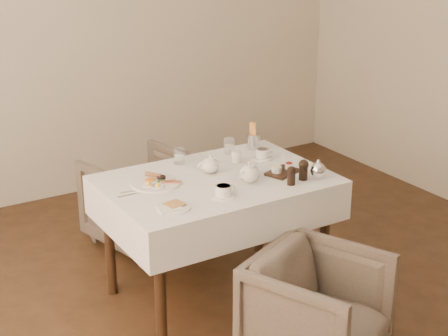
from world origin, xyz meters
TOP-DOWN VIEW (x-y plane):
  - table at (-0.09, 0.50)m, footprint 1.28×0.88m
  - armchair_near at (0.03, -0.31)m, footprint 0.82×0.83m
  - armchair_far at (-0.15, 1.36)m, footprint 0.82×0.84m
  - breakfast_plate at (-0.43, 0.60)m, footprint 0.28×0.28m
  - side_plate at (-0.50, 0.25)m, footprint 0.19×0.18m
  - teapot_centre at (-0.08, 0.58)m, footprint 0.16×0.14m
  - teapot_front at (0.03, 0.34)m, footprint 0.19×0.17m
  - creamer at (0.15, 0.66)m, footprint 0.08×0.08m
  - teacup_near at (-0.20, 0.24)m, footprint 0.13×0.13m
  - teacup_far at (0.33, 0.64)m, footprint 0.13×0.13m
  - glass_left at (-0.15, 0.83)m, footprint 0.09×0.09m
  - glass_mid at (0.12, 0.43)m, footprint 0.08×0.08m
  - glass_right at (0.20, 0.83)m, footprint 0.09×0.09m
  - condiment_board at (0.28, 0.36)m, footprint 0.22×0.19m
  - pepper_mill_left at (0.22, 0.20)m, footprint 0.07×0.07m
  - pepper_mill_right at (0.32, 0.22)m, footprint 0.08×0.08m
  - silver_pot at (0.40, 0.19)m, footprint 0.13×0.12m
  - fries_cup at (0.38, 0.83)m, footprint 0.08×0.08m
  - cutlery_fork at (-0.56, 0.57)m, footprint 0.19×0.03m
  - cutlery_knife at (-0.59, 0.53)m, footprint 0.19×0.02m

SIDE VIEW (x-z plane):
  - armchair_near at x=0.03m, z-range 0.00..0.58m
  - armchair_far at x=-0.15m, z-range 0.00..0.63m
  - table at x=-0.09m, z-range 0.26..1.02m
  - cutlery_fork at x=-0.56m, z-range 0.76..0.76m
  - cutlery_knife at x=-0.59m, z-range 0.76..0.76m
  - side_plate at x=-0.50m, z-range 0.75..0.77m
  - breakfast_plate at x=-0.43m, z-range 0.75..0.78m
  - condiment_board at x=0.28m, z-range 0.75..0.80m
  - teacup_far at x=0.33m, z-range 0.75..0.82m
  - teacup_near at x=-0.20m, z-range 0.75..0.82m
  - creamer at x=0.15m, z-range 0.76..0.83m
  - glass_mid at x=0.12m, z-range 0.76..0.84m
  - glass_left at x=-0.15m, z-range 0.76..0.85m
  - glass_right at x=0.20m, z-range 0.76..0.85m
  - pepper_mill_left at x=0.22m, z-range 0.76..0.86m
  - teapot_centre at x=-0.08m, z-range 0.76..0.87m
  - silver_pot at x=0.40m, z-range 0.76..0.87m
  - pepper_mill_right at x=0.32m, z-range 0.76..0.88m
  - teapot_front at x=0.03m, z-range 0.76..0.88m
  - fries_cup at x=0.38m, z-range 0.74..0.92m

